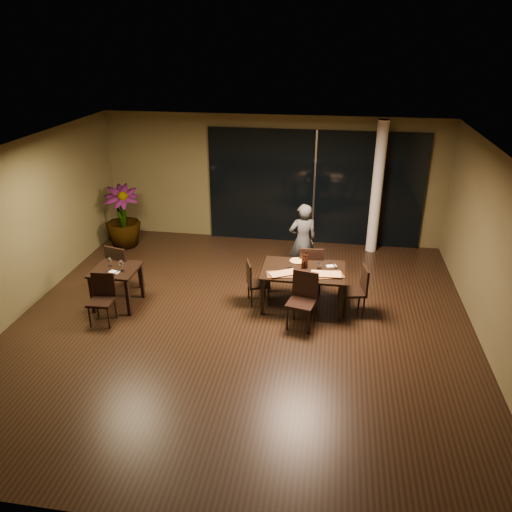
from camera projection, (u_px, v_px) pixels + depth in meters
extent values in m
plane|color=black|center=(242.00, 323.00, 8.78)|extent=(8.00, 8.00, 0.00)
cube|color=brown|center=(272.00, 179.00, 11.81)|extent=(8.00, 0.10, 3.00)
cube|color=brown|center=(158.00, 418.00, 4.52)|extent=(8.00, 0.10, 3.00)
cube|color=brown|center=(14.00, 231.00, 8.74)|extent=(0.10, 8.00, 3.00)
cube|color=brown|center=(502.00, 262.00, 7.58)|extent=(0.10, 8.00, 3.00)
cube|color=silver|center=(240.00, 153.00, 7.53)|extent=(8.00, 8.00, 0.04)
cube|color=black|center=(314.00, 188.00, 11.64)|extent=(5.00, 0.06, 2.70)
cylinder|color=silver|center=(377.00, 188.00, 11.10)|extent=(0.24, 0.24, 3.00)
cube|color=black|center=(304.00, 271.00, 9.05)|extent=(1.50, 1.00, 0.04)
cube|color=black|center=(262.00, 297.00, 8.91)|extent=(0.06, 0.06, 0.71)
cube|color=black|center=(340.00, 303.00, 8.71)|extent=(0.06, 0.06, 0.71)
cube|color=black|center=(269.00, 276.00, 9.70)|extent=(0.06, 0.06, 0.71)
cube|color=black|center=(341.00, 281.00, 9.51)|extent=(0.06, 0.06, 0.71)
cube|color=black|center=(115.00, 270.00, 9.09)|extent=(0.80, 0.80, 0.04)
cube|color=black|center=(92.00, 295.00, 8.99)|extent=(0.06, 0.06, 0.71)
cube|color=black|center=(128.00, 298.00, 8.89)|extent=(0.06, 0.06, 0.71)
cube|color=black|center=(108.00, 278.00, 9.60)|extent=(0.06, 0.06, 0.71)
cube|color=black|center=(142.00, 281.00, 9.50)|extent=(0.06, 0.06, 0.71)
cube|color=black|center=(310.00, 269.00, 9.74)|extent=(0.49, 0.49, 0.05)
cylinder|color=black|center=(319.00, 275.00, 9.99)|extent=(0.04, 0.04, 0.46)
cylinder|color=black|center=(300.00, 275.00, 10.01)|extent=(0.04, 0.04, 0.46)
cylinder|color=black|center=(320.00, 284.00, 9.65)|extent=(0.04, 0.04, 0.46)
cylinder|color=black|center=(301.00, 283.00, 9.67)|extent=(0.04, 0.04, 0.46)
cube|color=black|center=(311.00, 261.00, 9.44)|extent=(0.45, 0.08, 0.51)
cube|color=black|center=(301.00, 303.00, 8.50)|extent=(0.54, 0.54, 0.05)
cylinder|color=black|center=(287.00, 318.00, 8.50)|extent=(0.04, 0.04, 0.46)
cylinder|color=black|center=(308.00, 322.00, 8.38)|extent=(0.04, 0.04, 0.46)
cylinder|color=black|center=(294.00, 308.00, 8.82)|extent=(0.04, 0.04, 0.46)
cylinder|color=black|center=(314.00, 312.00, 8.69)|extent=(0.04, 0.04, 0.46)
cube|color=black|center=(305.00, 285.00, 8.57)|extent=(0.45, 0.14, 0.52)
cube|color=black|center=(258.00, 284.00, 9.31)|extent=(0.50, 0.50, 0.04)
cylinder|color=black|center=(268.00, 296.00, 9.27)|extent=(0.03, 0.03, 0.40)
cylinder|color=black|center=(265.00, 288.00, 9.56)|extent=(0.03, 0.03, 0.40)
cylinder|color=black|center=(252.00, 298.00, 9.22)|extent=(0.03, 0.03, 0.40)
cylinder|color=black|center=(249.00, 290.00, 9.50)|extent=(0.03, 0.03, 0.40)
cube|color=black|center=(249.00, 274.00, 9.19)|extent=(0.16, 0.38, 0.44)
cube|color=black|center=(353.00, 292.00, 8.95)|extent=(0.49, 0.49, 0.05)
cylinder|color=black|center=(341.00, 298.00, 9.19)|extent=(0.03, 0.03, 0.43)
cylinder|color=black|center=(345.00, 307.00, 8.87)|extent=(0.03, 0.03, 0.43)
cylinder|color=black|center=(359.00, 297.00, 9.20)|extent=(0.03, 0.03, 0.43)
cylinder|color=black|center=(364.00, 307.00, 8.89)|extent=(0.03, 0.03, 0.43)
cube|color=black|center=(365.00, 280.00, 8.86)|extent=(0.12, 0.42, 0.48)
cube|color=black|center=(124.00, 269.00, 9.72)|extent=(0.57, 0.57, 0.05)
cylinder|color=black|center=(139.00, 277.00, 9.90)|extent=(0.04, 0.04, 0.47)
cylinder|color=black|center=(124.00, 274.00, 10.04)|extent=(0.04, 0.04, 0.47)
cylinder|color=black|center=(127.00, 285.00, 9.59)|extent=(0.04, 0.04, 0.47)
cylinder|color=black|center=(111.00, 282.00, 9.73)|extent=(0.04, 0.04, 0.47)
cube|color=black|center=(116.00, 260.00, 9.43)|extent=(0.46, 0.16, 0.53)
cube|color=black|center=(101.00, 302.00, 8.64)|extent=(0.43, 0.43, 0.05)
cylinder|color=black|center=(90.00, 317.00, 8.59)|extent=(0.03, 0.03, 0.42)
cylinder|color=black|center=(108.00, 318.00, 8.55)|extent=(0.03, 0.03, 0.42)
cylinder|color=black|center=(97.00, 307.00, 8.89)|extent=(0.03, 0.03, 0.42)
cylinder|color=black|center=(116.00, 308.00, 8.86)|extent=(0.03, 0.03, 0.42)
cube|color=black|center=(104.00, 285.00, 8.71)|extent=(0.41, 0.06, 0.47)
imported|color=#303336|center=(303.00, 241.00, 10.16)|extent=(0.62, 0.50, 1.58)
imported|color=#1B4F1A|center=(122.00, 217.00, 11.67)|extent=(1.05, 1.05, 1.46)
cube|color=#4E2F19|center=(283.00, 274.00, 8.85)|extent=(0.62, 0.40, 0.01)
cube|color=#482D17|center=(326.00, 275.00, 8.82)|extent=(0.68, 0.48, 0.01)
cylinder|color=red|center=(297.00, 261.00, 9.36)|extent=(0.28, 0.28, 0.01)
cylinder|color=white|center=(290.00, 266.00, 9.10)|extent=(0.07, 0.07, 0.08)
cylinder|color=white|center=(319.00, 266.00, 9.07)|extent=(0.08, 0.08, 0.10)
cube|color=silver|center=(334.00, 273.00, 8.89)|extent=(0.18, 0.10, 0.01)
cube|color=white|center=(331.00, 266.00, 9.16)|extent=(0.20, 0.16, 0.01)
cube|color=white|center=(114.00, 272.00, 8.93)|extent=(0.20, 0.16, 0.01)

